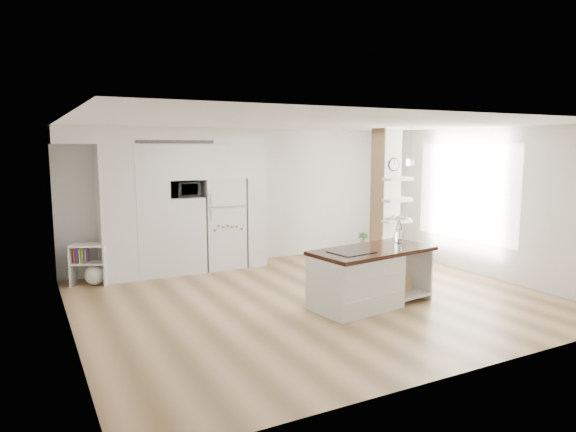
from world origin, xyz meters
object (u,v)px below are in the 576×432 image
Objects in this scene: bookshelf at (91,267)px; floor_plant_a at (402,250)px; refrigerator at (222,223)px; kitchen_island at (362,277)px.

bookshelf is 6.06m from floor_plant_a.
bookshelf is at bearing -175.46° from refrigerator.
kitchen_island reaches higher than floor_plant_a.
bookshelf is at bearing 170.44° from floor_plant_a.
floor_plant_a is at bearing -18.81° from refrigerator.
kitchen_island is at bearing -19.44° from bookshelf.
refrigerator reaches higher than kitchen_island.
floor_plant_a is (5.97, -1.01, -0.09)m from bookshelf.
refrigerator is 4.06× the size of floor_plant_a.
floor_plant_a is at bearing 13.98° from bookshelf.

